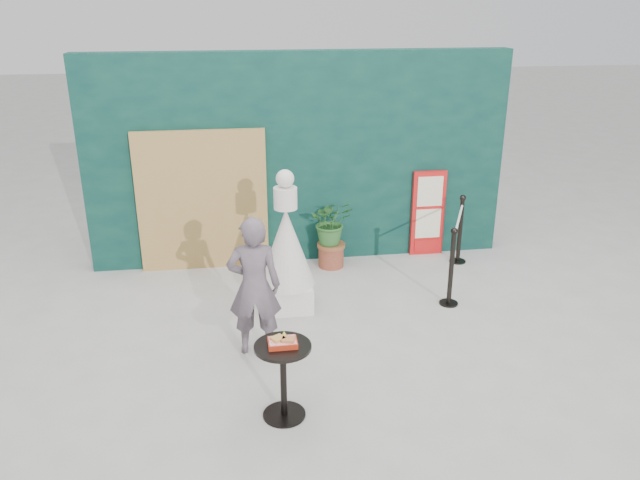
# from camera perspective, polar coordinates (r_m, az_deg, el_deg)

# --- Properties ---
(ground) EXTENTS (60.00, 60.00, 0.00)m
(ground) POSITION_cam_1_polar(r_m,az_deg,el_deg) (6.70, 1.57, -11.71)
(ground) COLOR #ADAAA5
(ground) RESTS_ON ground
(back_wall) EXTENTS (6.00, 0.30, 3.00)m
(back_wall) POSITION_cam_1_polar(r_m,az_deg,el_deg) (9.01, -1.87, 7.40)
(back_wall) COLOR #092927
(back_wall) RESTS_ON ground
(bamboo_fence) EXTENTS (1.80, 0.08, 2.00)m
(bamboo_fence) POSITION_cam_1_polar(r_m,az_deg,el_deg) (8.89, -10.69, 3.50)
(bamboo_fence) COLOR tan
(bamboo_fence) RESTS_ON ground
(woman) EXTENTS (0.60, 0.42, 1.57)m
(woman) POSITION_cam_1_polar(r_m,az_deg,el_deg) (6.68, -6.03, -4.24)
(woman) COLOR #62545D
(woman) RESTS_ON ground
(menu_board) EXTENTS (0.50, 0.07, 1.30)m
(menu_board) POSITION_cam_1_polar(r_m,az_deg,el_deg) (9.46, 9.84, 2.42)
(menu_board) COLOR red
(menu_board) RESTS_ON ground
(statue) EXTENTS (0.70, 0.70, 1.78)m
(statue) POSITION_cam_1_polar(r_m,az_deg,el_deg) (7.65, -3.08, -1.22)
(statue) COLOR white
(statue) RESTS_ON ground
(cafe_table) EXTENTS (0.52, 0.52, 0.75)m
(cafe_table) POSITION_cam_1_polar(r_m,az_deg,el_deg) (5.78, -3.38, -11.74)
(cafe_table) COLOR black
(cafe_table) RESTS_ON ground
(food_basket) EXTENTS (0.26, 0.19, 0.11)m
(food_basket) POSITION_cam_1_polar(r_m,az_deg,el_deg) (5.63, -3.43, -9.25)
(food_basket) COLOR #AE2A12
(food_basket) RESTS_ON cafe_table
(planter) EXTENTS (0.60, 0.52, 1.02)m
(planter) POSITION_cam_1_polar(r_m,az_deg,el_deg) (8.89, 1.03, 1.11)
(planter) COLOR brown
(planter) RESTS_ON ground
(stanchion_barrier) EXTENTS (0.84, 1.54, 1.03)m
(stanchion_barrier) POSITION_cam_1_polar(r_m,az_deg,el_deg) (8.63, 12.33, -0.72)
(stanchion_barrier) COLOR black
(stanchion_barrier) RESTS_ON ground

